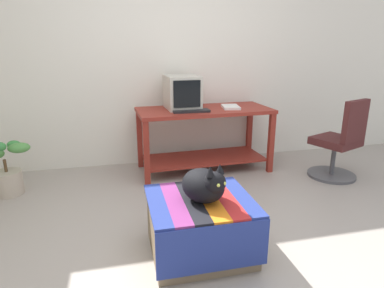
{
  "coord_description": "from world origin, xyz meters",
  "views": [
    {
      "loc": [
        -0.59,
        -1.99,
        1.42
      ],
      "look_at": [
        0.07,
        0.85,
        0.55
      ],
      "focal_mm": 30.91,
      "sensor_mm": 36.0,
      "label": 1
    }
  ],
  "objects_px": {
    "desk": "(204,128)",
    "book": "(231,107)",
    "ottoman_with_blanket": "(200,226)",
    "office_chair": "(340,145)",
    "cat": "(205,185)",
    "keyboard": "(191,111)",
    "tv_monitor": "(182,93)",
    "potted_plant": "(6,171)"
  },
  "relations": [
    {
      "from": "keyboard",
      "to": "ottoman_with_blanket",
      "type": "distance_m",
      "value": 1.57
    },
    {
      "from": "ottoman_with_blanket",
      "to": "office_chair",
      "type": "relative_size",
      "value": 0.8
    },
    {
      "from": "potted_plant",
      "to": "office_chair",
      "type": "bearing_deg",
      "value": -6.08
    },
    {
      "from": "keyboard",
      "to": "potted_plant",
      "type": "distance_m",
      "value": 1.95
    },
    {
      "from": "desk",
      "to": "book",
      "type": "relative_size",
      "value": 5.64
    },
    {
      "from": "desk",
      "to": "cat",
      "type": "xyz_separation_m",
      "value": [
        -0.44,
        -1.64,
        0.03
      ]
    },
    {
      "from": "book",
      "to": "cat",
      "type": "height_order",
      "value": "book"
    },
    {
      "from": "desk",
      "to": "ottoman_with_blanket",
      "type": "xyz_separation_m",
      "value": [
        -0.46,
        -1.61,
        -0.29
      ]
    },
    {
      "from": "tv_monitor",
      "to": "office_chair",
      "type": "distance_m",
      "value": 1.83
    },
    {
      "from": "tv_monitor",
      "to": "cat",
      "type": "bearing_deg",
      "value": -99.12
    },
    {
      "from": "keyboard",
      "to": "potted_plant",
      "type": "bearing_deg",
      "value": -176.23
    },
    {
      "from": "office_chair",
      "to": "keyboard",
      "type": "bearing_deg",
      "value": -37.76
    },
    {
      "from": "cat",
      "to": "potted_plant",
      "type": "height_order",
      "value": "cat"
    },
    {
      "from": "keyboard",
      "to": "tv_monitor",
      "type": "bearing_deg",
      "value": 103.87
    },
    {
      "from": "desk",
      "to": "tv_monitor",
      "type": "distance_m",
      "value": 0.48
    },
    {
      "from": "ottoman_with_blanket",
      "to": "potted_plant",
      "type": "height_order",
      "value": "potted_plant"
    },
    {
      "from": "ottoman_with_blanket",
      "to": "potted_plant",
      "type": "distance_m",
      "value": 2.11
    },
    {
      "from": "tv_monitor",
      "to": "office_chair",
      "type": "bearing_deg",
      "value": -25.2
    },
    {
      "from": "book",
      "to": "potted_plant",
      "type": "xyz_separation_m",
      "value": [
        -2.37,
        -0.2,
        -0.5
      ]
    },
    {
      "from": "desk",
      "to": "tv_monitor",
      "type": "height_order",
      "value": "tv_monitor"
    },
    {
      "from": "desk",
      "to": "keyboard",
      "type": "height_order",
      "value": "keyboard"
    },
    {
      "from": "desk",
      "to": "book",
      "type": "height_order",
      "value": "book"
    },
    {
      "from": "ottoman_with_blanket",
      "to": "cat",
      "type": "bearing_deg",
      "value": -62.5
    },
    {
      "from": "tv_monitor",
      "to": "keyboard",
      "type": "height_order",
      "value": "tv_monitor"
    },
    {
      "from": "desk",
      "to": "potted_plant",
      "type": "distance_m",
      "value": 2.1
    },
    {
      "from": "tv_monitor",
      "to": "potted_plant",
      "type": "bearing_deg",
      "value": -172.86
    },
    {
      "from": "desk",
      "to": "ottoman_with_blanket",
      "type": "distance_m",
      "value": 1.7
    },
    {
      "from": "potted_plant",
      "to": "keyboard",
      "type": "bearing_deg",
      "value": 2.44
    },
    {
      "from": "book",
      "to": "office_chair",
      "type": "distance_m",
      "value": 1.26
    },
    {
      "from": "book",
      "to": "office_chair",
      "type": "bearing_deg",
      "value": -19.28
    },
    {
      "from": "keyboard",
      "to": "book",
      "type": "bearing_deg",
      "value": 15.04
    },
    {
      "from": "ottoman_with_blanket",
      "to": "desk",
      "type": "bearing_deg",
      "value": 73.97
    },
    {
      "from": "keyboard",
      "to": "cat",
      "type": "xyz_separation_m",
      "value": [
        -0.25,
        -1.48,
        -0.21
      ]
    },
    {
      "from": "ottoman_with_blanket",
      "to": "office_chair",
      "type": "bearing_deg",
      "value": 28.63
    },
    {
      "from": "book",
      "to": "office_chair",
      "type": "relative_size",
      "value": 0.31
    },
    {
      "from": "ottoman_with_blanket",
      "to": "book",
      "type": "bearing_deg",
      "value": 64.03
    },
    {
      "from": "keyboard",
      "to": "ottoman_with_blanket",
      "type": "height_order",
      "value": "keyboard"
    },
    {
      "from": "cat",
      "to": "office_chair",
      "type": "distance_m",
      "value": 2.1
    },
    {
      "from": "book",
      "to": "office_chair",
      "type": "xyz_separation_m",
      "value": [
        1.07,
        -0.57,
        -0.36
      ]
    },
    {
      "from": "tv_monitor",
      "to": "potted_plant",
      "type": "xyz_separation_m",
      "value": [
        -1.83,
        -0.31,
        -0.67
      ]
    },
    {
      "from": "desk",
      "to": "book",
      "type": "bearing_deg",
      "value": -9.34
    },
    {
      "from": "ottoman_with_blanket",
      "to": "potted_plant",
      "type": "xyz_separation_m",
      "value": [
        -1.61,
        1.37,
        0.03
      ]
    }
  ]
}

